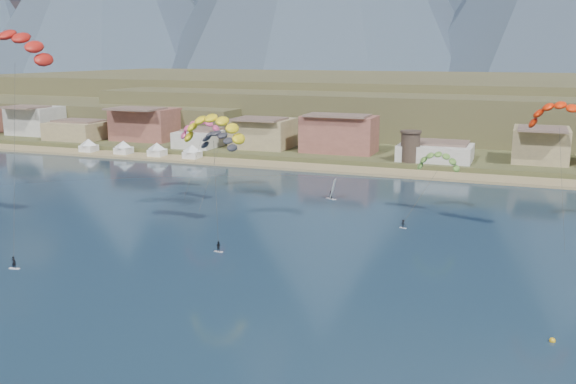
{
  "coord_description": "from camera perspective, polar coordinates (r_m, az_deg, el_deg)",
  "views": [
    {
      "loc": [
        34.06,
        -59.12,
        31.31
      ],
      "look_at": [
        0.0,
        32.0,
        10.0
      ],
      "focal_mm": 39.78,
      "sensor_mm": 36.0,
      "label": 1
    }
  ],
  "objects": [
    {
      "name": "land",
      "position": [
        620.85,
        17.54,
        8.9
      ],
      "size": [
        2200.0,
        900.0,
        4.0
      ],
      "color": "brown",
      "rests_on": "ground"
    },
    {
      "name": "distant_kite_pink",
      "position": [
        143.33,
        -7.74,
        5.87
      ],
      "size": [
        10.56,
        7.67,
        18.63
      ],
      "color": "#262626",
      "rests_on": "ground"
    },
    {
      "name": "windsurfer",
      "position": [
        139.21,
        3.93,
        -0.07
      ],
      "size": [
        2.79,
        2.87,
        4.5
      ],
      "color": "silver",
      "rests_on": "ground"
    },
    {
      "name": "distant_kite_dark",
      "position": [
        132.21,
        -6.25,
        4.9
      ],
      "size": [
        9.62,
        6.82,
        17.43
      ],
      "color": "#262626",
      "rests_on": "ground"
    },
    {
      "name": "kitesurfer_green",
      "position": [
        127.38,
        13.27,
        2.91
      ],
      "size": [
        9.18,
        14.82,
        16.09
      ],
      "color": "silver",
      "rests_on": "ground"
    },
    {
      "name": "kitesurfer_red",
      "position": [
        116.19,
        -23.36,
        12.16
      ],
      "size": [
        18.03,
        18.61,
        37.66
      ],
      "color": "silver",
      "rests_on": "ground"
    },
    {
      "name": "foothills",
      "position": [
        292.67,
        18.31,
        7.38
      ],
      "size": [
        940.0,
        210.0,
        18.0
      ],
      "color": "brown",
      "rests_on": "ground"
    },
    {
      "name": "town",
      "position": [
        197.06,
        -1.74,
        5.56
      ],
      "size": [
        400.0,
        24.0,
        12.0
      ],
      "color": "silver",
      "rests_on": "ground"
    },
    {
      "name": "buoy",
      "position": [
        78.15,
        22.55,
        -12.17
      ],
      "size": [
        0.7,
        0.7,
        0.7
      ],
      "color": "gold",
      "rests_on": "ground"
    },
    {
      "name": "distant_kite_orange",
      "position": [
        114.64,
        23.2,
        6.67
      ],
      "size": [
        11.27,
        7.5,
        24.95
      ],
      "color": "#262626",
      "rests_on": "ground"
    },
    {
      "name": "ground",
      "position": [
        75.07,
        -8.79,
        -12.45
      ],
      "size": [
        2400.0,
        2400.0,
        0.0
      ],
      "primitive_type": "plane",
      "color": "black",
      "rests_on": "ground"
    },
    {
      "name": "beach",
      "position": [
        171.43,
        8.7,
        1.77
      ],
      "size": [
        2200.0,
        12.0,
        0.9
      ],
      "color": "tan",
      "rests_on": "ground"
    },
    {
      "name": "watchtower",
      "position": [
        177.3,
        10.88,
        4.05
      ],
      "size": [
        5.82,
        5.82,
        8.6
      ],
      "color": "#47382D",
      "rests_on": "ground"
    },
    {
      "name": "beach_tents",
      "position": [
        200.48,
        -13.16,
        4.12
      ],
      "size": [
        43.4,
        6.4,
        5.0
      ],
      "color": "white",
      "rests_on": "ground"
    },
    {
      "name": "kitesurfer_yellow",
      "position": [
        110.77,
        -6.7,
        6.03
      ],
      "size": [
        12.19,
        13.04,
        22.98
      ],
      "color": "silver",
      "rests_on": "ground"
    }
  ]
}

